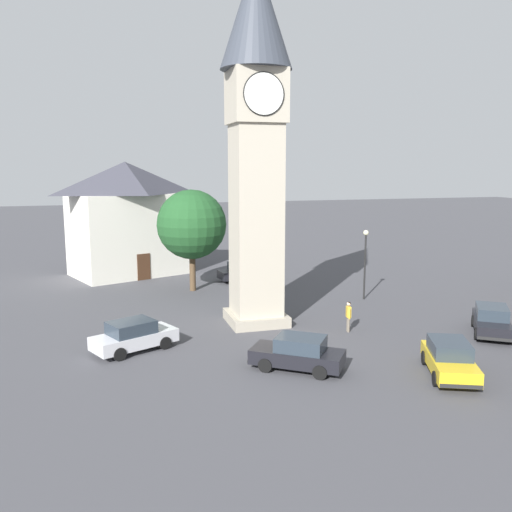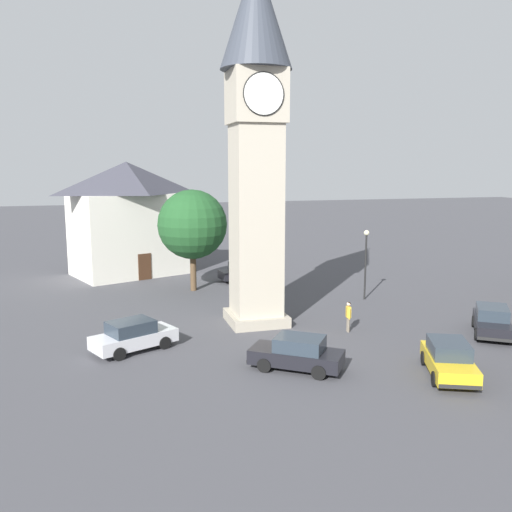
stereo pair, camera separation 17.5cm
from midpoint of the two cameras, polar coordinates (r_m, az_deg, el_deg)
ground_plane at (r=31.59m, az=0.16°, el=-7.04°), size 200.00×200.00×0.00m
clock_tower at (r=30.38m, az=0.17°, el=14.77°), size 3.90×3.90×20.17m
car_blue_kerb at (r=27.49m, az=-12.63°, el=-8.19°), size 4.45×3.28×1.53m
car_silver_kerb at (r=31.93m, az=23.76°, el=-6.28°), size 3.71×4.36×1.53m
car_red_corner at (r=25.23m, az=19.85°, el=-10.18°), size 3.15×4.46×1.53m
car_white_side at (r=24.54m, az=4.56°, el=-10.17°), size 4.34×3.77×1.53m
car_black_far at (r=42.51m, az=-1.01°, el=-1.63°), size 4.32×2.24×1.53m
pedestrian at (r=30.10m, az=9.88°, el=-6.04°), size 0.28×0.55×1.69m
tree at (r=38.93m, az=-6.60°, el=3.31°), size 4.97×4.97×7.33m
building_shop_left at (r=45.87m, az=-13.23°, el=3.96°), size 10.46×8.80×9.29m
lamp_post at (r=37.03m, az=11.65°, el=0.31°), size 0.36×0.36×4.74m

